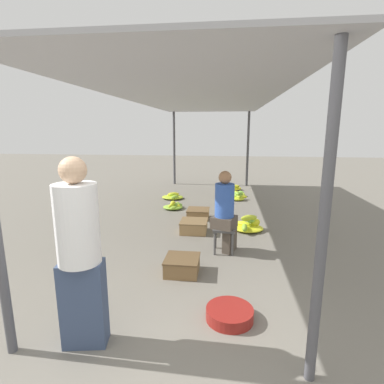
{
  "coord_description": "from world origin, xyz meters",
  "views": [
    {
      "loc": [
        0.59,
        -1.81,
        1.94
      ],
      "look_at": [
        0.0,
        3.15,
        0.88
      ],
      "focal_mm": 28.0,
      "sensor_mm": 36.0,
      "label": 1
    }
  ],
  "objects_px": {
    "crate_mid": "(182,265)",
    "crate_far": "(194,226)",
    "basin_black": "(230,314)",
    "crate_near": "(198,214)",
    "banana_pile_right_1": "(237,197)",
    "banana_pile_left_1": "(173,196)",
    "banana_pile_right_0": "(248,225)",
    "banana_pile_right_2": "(238,194)",
    "vendor_seated": "(225,211)",
    "stool": "(224,232)",
    "banana_pile_right_3": "(234,188)",
    "vendor_foreground": "(80,252)",
    "banana_pile_left_0": "(174,206)"
  },
  "relations": [
    {
      "from": "banana_pile_left_1",
      "to": "banana_pile_right_0",
      "type": "xyz_separation_m",
      "value": [
        1.92,
        -2.46,
        0.02
      ]
    },
    {
      "from": "banana_pile_right_2",
      "to": "banana_pile_left_1",
      "type": "bearing_deg",
      "value": -162.85
    },
    {
      "from": "banana_pile_right_3",
      "to": "banana_pile_right_0",
      "type": "bearing_deg",
      "value": -87.2
    },
    {
      "from": "vendor_foreground",
      "to": "crate_far",
      "type": "xyz_separation_m",
      "value": [
        0.64,
        3.13,
        -0.78
      ]
    },
    {
      "from": "banana_pile_left_0",
      "to": "crate_far",
      "type": "distance_m",
      "value": 1.74
    },
    {
      "from": "stool",
      "to": "banana_pile_right_0",
      "type": "height_order",
      "value": "stool"
    },
    {
      "from": "crate_mid",
      "to": "crate_far",
      "type": "distance_m",
      "value": 1.67
    },
    {
      "from": "crate_far",
      "to": "basin_black",
      "type": "bearing_deg",
      "value": -75.77
    },
    {
      "from": "vendor_seated",
      "to": "banana_pile_right_2",
      "type": "xyz_separation_m",
      "value": [
        0.34,
        4.12,
        -0.62
      ]
    },
    {
      "from": "crate_far",
      "to": "banana_pile_right_1",
      "type": "bearing_deg",
      "value": 71.97
    },
    {
      "from": "crate_far",
      "to": "crate_near",
      "type": "bearing_deg",
      "value": 90.35
    },
    {
      "from": "basin_black",
      "to": "crate_near",
      "type": "distance_m",
      "value": 3.59
    },
    {
      "from": "banana_pile_right_3",
      "to": "crate_far",
      "type": "height_order",
      "value": "crate_far"
    },
    {
      "from": "basin_black",
      "to": "banana_pile_left_1",
      "type": "xyz_separation_m",
      "value": [
        -1.56,
        5.31,
        0.01
      ]
    },
    {
      "from": "banana_pile_right_2",
      "to": "crate_near",
      "type": "distance_m",
      "value": 2.54
    },
    {
      "from": "banana_pile_left_0",
      "to": "banana_pile_left_1",
      "type": "xyz_separation_m",
      "value": [
        -0.23,
        1.08,
        0.0
      ]
    },
    {
      "from": "banana_pile_right_1",
      "to": "banana_pile_left_1",
      "type": "bearing_deg",
      "value": -178.28
    },
    {
      "from": "banana_pile_right_0",
      "to": "crate_mid",
      "type": "bearing_deg",
      "value": -117.85
    },
    {
      "from": "crate_mid",
      "to": "banana_pile_left_0",
      "type": "bearing_deg",
      "value": 101.88
    },
    {
      "from": "banana_pile_right_1",
      "to": "crate_far",
      "type": "relative_size",
      "value": 1.01
    },
    {
      "from": "crate_near",
      "to": "banana_pile_right_2",
      "type": "bearing_deg",
      "value": 68.2
    },
    {
      "from": "vendor_foreground",
      "to": "crate_near",
      "type": "xyz_separation_m",
      "value": [
        0.64,
        4.03,
        -0.79
      ]
    },
    {
      "from": "banana_pile_left_0",
      "to": "crate_mid",
      "type": "distance_m",
      "value": 3.35
    },
    {
      "from": "stool",
      "to": "crate_far",
      "type": "bearing_deg",
      "value": 123.29
    },
    {
      "from": "vendor_seated",
      "to": "banana_pile_right_1",
      "type": "height_order",
      "value": "vendor_seated"
    },
    {
      "from": "basin_black",
      "to": "crate_far",
      "type": "height_order",
      "value": "crate_far"
    },
    {
      "from": "banana_pile_left_1",
      "to": "stool",
      "type": "bearing_deg",
      "value": -67.59
    },
    {
      "from": "banana_pile_right_1",
      "to": "banana_pile_right_3",
      "type": "relative_size",
      "value": 0.99
    },
    {
      "from": "basin_black",
      "to": "crate_near",
      "type": "relative_size",
      "value": 1.03
    },
    {
      "from": "banana_pile_right_0",
      "to": "basin_black",
      "type": "bearing_deg",
      "value": -97.22
    },
    {
      "from": "stool",
      "to": "vendor_seated",
      "type": "height_order",
      "value": "vendor_seated"
    },
    {
      "from": "banana_pile_left_1",
      "to": "crate_near",
      "type": "height_order",
      "value": "crate_near"
    },
    {
      "from": "banana_pile_right_2",
      "to": "crate_far",
      "type": "distance_m",
      "value": 3.39
    },
    {
      "from": "vendor_seated",
      "to": "banana_pile_right_1",
      "type": "bearing_deg",
      "value": 85.29
    },
    {
      "from": "banana_pile_left_1",
      "to": "banana_pile_right_3",
      "type": "relative_size",
      "value": 1.2
    },
    {
      "from": "banana_pile_right_2",
      "to": "banana_pile_right_3",
      "type": "relative_size",
      "value": 0.96
    },
    {
      "from": "basin_black",
      "to": "banana_pile_right_0",
      "type": "bearing_deg",
      "value": 82.78
    },
    {
      "from": "basin_black",
      "to": "banana_pile_right_3",
      "type": "relative_size",
      "value": 0.95
    },
    {
      "from": "banana_pile_right_0",
      "to": "crate_mid",
      "type": "distance_m",
      "value": 2.14
    },
    {
      "from": "banana_pile_right_0",
      "to": "banana_pile_right_2",
      "type": "bearing_deg",
      "value": 91.71
    },
    {
      "from": "vendor_foreground",
      "to": "banana_pile_right_1",
      "type": "bearing_deg",
      "value": 75.33
    },
    {
      "from": "banana_pile_right_0",
      "to": "crate_near",
      "type": "bearing_deg",
      "value": 146.83
    },
    {
      "from": "banana_pile_right_0",
      "to": "banana_pile_right_2",
      "type": "xyz_separation_m",
      "value": [
        -0.09,
        3.03,
        -0.03
      ]
    },
    {
      "from": "vendor_foreground",
      "to": "basin_black",
      "type": "distance_m",
      "value": 1.63
    },
    {
      "from": "basin_black",
      "to": "banana_pile_right_2",
      "type": "height_order",
      "value": "banana_pile_right_2"
    },
    {
      "from": "banana_pile_right_2",
      "to": "banana_pile_right_3",
      "type": "height_order",
      "value": "banana_pile_right_3"
    },
    {
      "from": "crate_mid",
      "to": "crate_far",
      "type": "relative_size",
      "value": 0.92
    },
    {
      "from": "vendor_seated",
      "to": "basin_black",
      "type": "height_order",
      "value": "vendor_seated"
    },
    {
      "from": "banana_pile_left_0",
      "to": "crate_far",
      "type": "relative_size",
      "value": 1.09
    },
    {
      "from": "vendor_seated",
      "to": "basin_black",
      "type": "xyz_separation_m",
      "value": [
        0.07,
        -1.75,
        -0.62
      ]
    }
  ]
}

